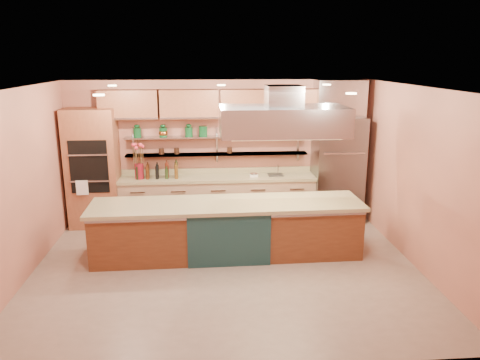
{
  "coord_description": "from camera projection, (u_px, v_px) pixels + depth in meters",
  "views": [
    {
      "loc": [
        -0.32,
        -6.79,
        3.22
      ],
      "look_at": [
        0.3,
        1.0,
        1.17
      ],
      "focal_mm": 35.0,
      "sensor_mm": 36.0,
      "label": 1
    }
  ],
  "objects": [
    {
      "name": "ceiling",
      "position": [
        225.0,
        88.0,
        6.68
      ],
      "size": [
        6.0,
        5.0,
        0.02
      ],
      "primitive_type": "cube",
      "color": "black",
      "rests_on": "wall_back"
    },
    {
      "name": "back_counter",
      "position": [
        218.0,
        199.0,
        9.39
      ],
      "size": [
        3.84,
        0.64,
        0.93
      ],
      "primitive_type": "cube",
      "color": "tan",
      "rests_on": "floor"
    },
    {
      "name": "wall_back",
      "position": [
        219.0,
        150.0,
        9.44
      ],
      "size": [
        6.0,
        0.04,
        2.8
      ],
      "primitive_type": "cube",
      "color": "#BE725A",
      "rests_on": "floor"
    },
    {
      "name": "wall_shelf_lower",
      "position": [
        217.0,
        154.0,
        9.33
      ],
      "size": [
        3.6,
        0.26,
        0.03
      ],
      "primitive_type": "cube",
      "color": "#A7A9AE",
      "rests_on": "wall_back"
    },
    {
      "name": "range_hood",
      "position": [
        283.0,
        121.0,
        7.39
      ],
      "size": [
        2.0,
        1.0,
        0.45
      ],
      "primitive_type": "cube",
      "color": "#A7A9AE",
      "rests_on": "ceiling"
    },
    {
      "name": "bar_faucet",
      "position": [
        278.0,
        170.0,
        9.38
      ],
      "size": [
        0.04,
        0.04,
        0.2
      ],
      "primitive_type": "cylinder",
      "rotation": [
        0.0,
        0.0,
        0.37
      ],
      "color": "silver",
      "rests_on": "back_counter"
    },
    {
      "name": "ceiling_downlights",
      "position": [
        224.0,
        89.0,
        6.88
      ],
      "size": [
        4.0,
        2.8,
        0.02
      ],
      "primitive_type": "cube",
      "color": "#FFE5A5",
      "rests_on": "ceiling"
    },
    {
      "name": "refrigerator",
      "position": [
        337.0,
        169.0,
        9.36
      ],
      "size": [
        0.95,
        0.72,
        2.1
      ],
      "primitive_type": "cube",
      "color": "slate",
      "rests_on": "floor"
    },
    {
      "name": "wall_front",
      "position": [
        238.0,
        248.0,
        4.62
      ],
      "size": [
        6.0,
        0.04,
        2.8
      ],
      "primitive_type": "cube",
      "color": "#BE725A",
      "rests_on": "floor"
    },
    {
      "name": "upper_cabinets",
      "position": [
        219.0,
        104.0,
        9.03
      ],
      "size": [
        4.6,
        0.36,
        0.55
      ],
      "primitive_type": "cube",
      "color": "#9B5638",
      "rests_on": "wall_back"
    },
    {
      "name": "wall_shelf_upper",
      "position": [
        217.0,
        137.0,
        9.24
      ],
      "size": [
        3.6,
        0.26,
        0.03
      ],
      "primitive_type": "cube",
      "color": "#A7A9AE",
      "rests_on": "wall_back"
    },
    {
      "name": "kitchen_scale",
      "position": [
        254.0,
        174.0,
        9.26
      ],
      "size": [
        0.17,
        0.13,
        0.09
      ],
      "primitive_type": "cube",
      "rotation": [
        0.0,
        0.0,
        0.1
      ],
      "color": "white",
      "rests_on": "back_counter"
    },
    {
      "name": "floor",
      "position": [
        226.0,
        268.0,
        7.39
      ],
      "size": [
        6.0,
        5.0,
        0.02
      ],
      "primitive_type": "cube",
      "color": "gray",
      "rests_on": "ground"
    },
    {
      "name": "green_canister",
      "position": [
        203.0,
        131.0,
        9.19
      ],
      "size": [
        0.18,
        0.18,
        0.2
      ],
      "primitive_type": "cylinder",
      "rotation": [
        0.0,
        0.0,
        0.09
      ],
      "color": "#0E411D",
      "rests_on": "wall_shelf_upper"
    },
    {
      "name": "wall_right",
      "position": [
        418.0,
        178.0,
        7.26
      ],
      "size": [
        0.04,
        5.0,
        2.8
      ],
      "primitive_type": "cube",
      "color": "#BE725A",
      "rests_on": "floor"
    },
    {
      "name": "oil_bottle_cluster",
      "position": [
        157.0,
        172.0,
        9.1
      ],
      "size": [
        0.87,
        0.28,
        0.28
      ],
      "primitive_type": "cube",
      "rotation": [
        0.0,
        0.0,
        0.04
      ],
      "color": "black",
      "rests_on": "back_counter"
    },
    {
      "name": "wall_left",
      "position": [
        20.0,
        187.0,
        6.8
      ],
      "size": [
        0.04,
        5.0,
        2.8
      ],
      "primitive_type": "cube",
      "color": "#BE725A",
      "rests_on": "floor"
    },
    {
      "name": "copper_kettle",
      "position": [
        163.0,
        133.0,
        9.14
      ],
      "size": [
        0.21,
        0.21,
        0.13
      ],
      "primitive_type": "ellipsoid",
      "rotation": [
        0.0,
        0.0,
        -0.39
      ],
      "color": "#B56329",
      "rests_on": "wall_shelf_upper"
    },
    {
      "name": "oven_stack",
      "position": [
        93.0,
        168.0,
        9.01
      ],
      "size": [
        0.95,
        0.64,
        2.3
      ],
      "primitive_type": "cube",
      "color": "#9B5638",
      "rests_on": "floor"
    },
    {
      "name": "island",
      "position": [
        227.0,
        229.0,
        7.78
      ],
      "size": [
        4.39,
        1.03,
        0.91
      ],
      "primitive_type": "cube",
      "rotation": [
        0.0,
        0.0,
        0.02
      ],
      "color": "brown",
      "rests_on": "floor"
    },
    {
      "name": "flower_vase",
      "position": [
        139.0,
        171.0,
        9.07
      ],
      "size": [
        0.18,
        0.18,
        0.3
      ],
      "primitive_type": "cylinder",
      "rotation": [
        0.0,
        0.0,
        0.07
      ],
      "color": "maroon",
      "rests_on": "back_counter"
    }
  ]
}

